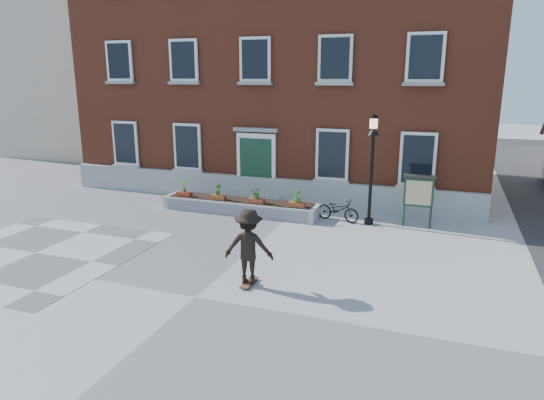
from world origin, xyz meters
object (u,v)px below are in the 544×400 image
at_px(lamp_post, 372,154).
at_px(notice_board, 419,192).
at_px(bicycle, 338,210).
at_px(skateboarder, 249,246).

distance_m(lamp_post, notice_board, 2.09).
relative_size(lamp_post, notice_board, 2.10).
relative_size(bicycle, notice_board, 0.87).
relative_size(bicycle, lamp_post, 0.41).
xyz_separation_m(notice_board, skateboarder, (-3.66, -6.53, -0.23)).
bearing_deg(bicycle, skateboarder, -176.23).
bearing_deg(lamp_post, notice_board, 6.51).
relative_size(lamp_post, skateboarder, 1.97).
relative_size(bicycle, skateboarder, 0.82).
bearing_deg(bicycle, notice_board, -73.95).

